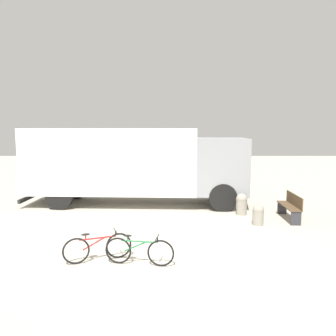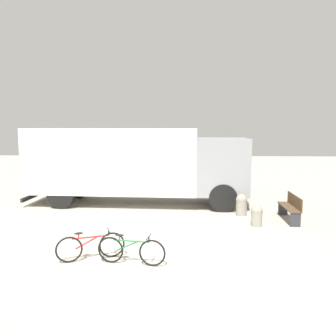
{
  "view_description": "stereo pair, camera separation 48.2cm",
  "coord_description": "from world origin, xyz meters",
  "px_view_note": "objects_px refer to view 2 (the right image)",
  "views": [
    {
      "loc": [
        -0.5,
        -7.97,
        3.26
      ],
      "look_at": [
        -0.48,
        4.25,
        1.76
      ],
      "focal_mm": 35.0,
      "sensor_mm": 36.0,
      "label": 1
    },
    {
      "loc": [
        -0.02,
        -7.96,
        3.26
      ],
      "look_at": [
        -0.48,
        4.25,
        1.76
      ],
      "focal_mm": 35.0,
      "sensor_mm": 36.0,
      "label": 2
    }
  ],
  "objects_px": {
    "bollard_near_bench": "(257,215)",
    "bollard_far_bench": "(241,204)",
    "park_bench": "(291,207)",
    "bicycle_near": "(91,246)",
    "delivery_truck": "(134,162)",
    "bicycle_middle": "(131,250)"
  },
  "relations": [
    {
      "from": "park_bench",
      "to": "bicycle_near",
      "type": "xyz_separation_m",
      "value": [
        -6.12,
        -3.69,
        -0.16
      ]
    },
    {
      "from": "bollard_near_bench",
      "to": "bollard_far_bench",
      "type": "bearing_deg",
      "value": 100.88
    },
    {
      "from": "park_bench",
      "to": "bicycle_middle",
      "type": "relative_size",
      "value": 0.95
    },
    {
      "from": "park_bench",
      "to": "bollard_far_bench",
      "type": "relative_size",
      "value": 1.97
    },
    {
      "from": "bicycle_middle",
      "to": "bollard_far_bench",
      "type": "xyz_separation_m",
      "value": [
        3.47,
        4.59,
        0.08
      ]
    },
    {
      "from": "delivery_truck",
      "to": "park_bench",
      "type": "xyz_separation_m",
      "value": [
        5.87,
        -2.34,
        -1.32
      ]
    },
    {
      "from": "bicycle_near",
      "to": "bicycle_middle",
      "type": "bearing_deg",
      "value": -33.38
    },
    {
      "from": "delivery_truck",
      "to": "bicycle_middle",
      "type": "relative_size",
      "value": 5.57
    },
    {
      "from": "bicycle_middle",
      "to": "bollard_near_bench",
      "type": "distance_m",
      "value": 4.95
    },
    {
      "from": "delivery_truck",
      "to": "bicycle_near",
      "type": "distance_m",
      "value": 6.22
    },
    {
      "from": "delivery_truck",
      "to": "bollard_near_bench",
      "type": "relative_size",
      "value": 13.05
    },
    {
      "from": "bicycle_near",
      "to": "bollard_far_bench",
      "type": "bearing_deg",
      "value": 23.31
    },
    {
      "from": "bicycle_near",
      "to": "bicycle_middle",
      "type": "xyz_separation_m",
      "value": [
        1.04,
        -0.23,
        0.0
      ]
    },
    {
      "from": "park_bench",
      "to": "delivery_truck",
      "type": "bearing_deg",
      "value": 69.97
    },
    {
      "from": "delivery_truck",
      "to": "bicycle_middle",
      "type": "bearing_deg",
      "value": -80.33
    },
    {
      "from": "park_bench",
      "to": "bollard_far_bench",
      "type": "bearing_deg",
      "value": 69.12
    },
    {
      "from": "park_bench",
      "to": "bollard_near_bench",
      "type": "bearing_deg",
      "value": 118.31
    },
    {
      "from": "delivery_truck",
      "to": "bicycle_middle",
      "type": "distance_m",
      "value": 6.49
    },
    {
      "from": "bicycle_near",
      "to": "bollard_near_bench",
      "type": "relative_size",
      "value": 2.23
    },
    {
      "from": "bicycle_middle",
      "to": "bicycle_near",
      "type": "bearing_deg",
      "value": 176.51
    },
    {
      "from": "bicycle_near",
      "to": "bollard_far_bench",
      "type": "xyz_separation_m",
      "value": [
        4.51,
        4.36,
        0.08
      ]
    },
    {
      "from": "delivery_truck",
      "to": "bicycle_middle",
      "type": "height_order",
      "value": "delivery_truck"
    }
  ]
}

